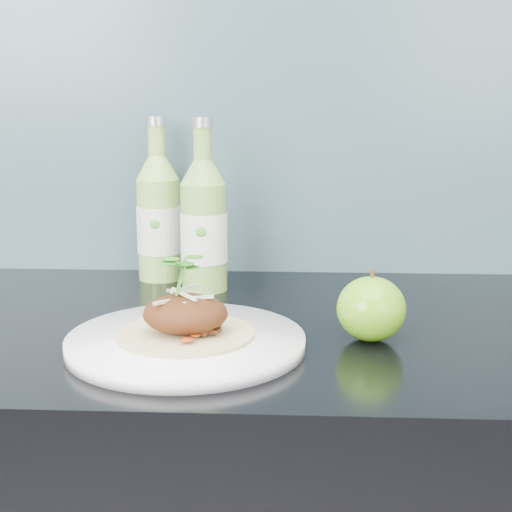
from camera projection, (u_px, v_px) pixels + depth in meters
The scene contains 6 objects.
subway_backsplash at pixel (221, 63), 1.17m from camera, with size 4.00×0.02×0.70m, color #6FA0AF.
dinner_plate at pixel (186, 342), 0.84m from camera, with size 0.32×0.32×0.02m.
pork_taco at pixel (185, 312), 0.84m from camera, with size 0.16×0.16×0.10m.
green_apple at pixel (371, 309), 0.87m from camera, with size 0.11×0.11×0.09m.
cider_bottle_left at pixel (159, 219), 1.16m from camera, with size 0.07×0.07×0.26m.
cider_bottle_right at pixel (204, 226), 1.09m from camera, with size 0.09×0.09×0.26m.
Camera 1 is at (0.12, 0.78, 1.18)m, focal length 50.00 mm.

